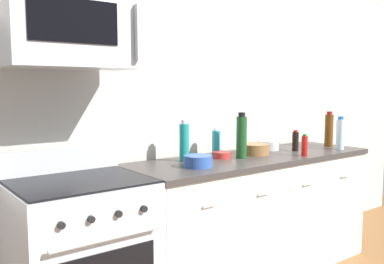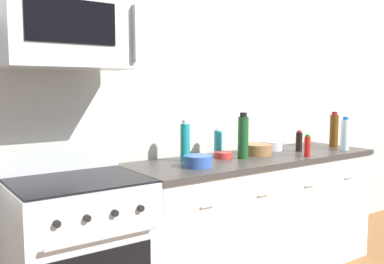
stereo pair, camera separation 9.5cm
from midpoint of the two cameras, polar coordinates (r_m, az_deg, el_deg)
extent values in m
cube|color=#B7B2A8|center=(3.56, 3.02, 4.52)|extent=(5.16, 0.10, 2.70)
cube|color=silver|center=(3.41, 7.48, -11.16)|extent=(2.04, 0.62, 0.88)
cube|color=#383330|center=(3.30, 7.59, -3.51)|extent=(2.07, 0.65, 0.04)
cylinder|color=silver|center=(2.64, 1.32, -9.88)|extent=(0.10, 0.02, 0.02)
cylinder|color=silver|center=(2.95, 8.66, -8.23)|extent=(0.10, 0.02, 0.02)
cylinder|color=silver|center=(3.30, 14.48, -6.81)|extent=(0.10, 0.02, 0.02)
cylinder|color=silver|center=(3.68, 19.12, -5.63)|extent=(0.10, 0.02, 0.02)
cube|color=#B7BABF|center=(2.66, -15.63, -16.04)|extent=(0.76, 0.64, 0.91)
cylinder|color=#B7BABF|center=(2.28, -12.40, -13.78)|extent=(0.61, 0.02, 0.02)
cube|color=#B7BABF|center=(2.78, -18.16, -3.69)|extent=(0.76, 0.06, 0.16)
cube|color=black|center=(2.53, -15.94, -6.30)|extent=(0.73, 0.61, 0.01)
cylinder|color=black|center=(2.18, -18.29, -11.78)|extent=(0.04, 0.02, 0.04)
cylinder|color=black|center=(2.23, -14.53, -11.25)|extent=(0.04, 0.02, 0.04)
cylinder|color=black|center=(2.29, -10.96, -10.71)|extent=(0.04, 0.02, 0.04)
cylinder|color=black|center=(2.36, -7.60, -10.15)|extent=(0.04, 0.02, 0.04)
cube|color=#B7BABF|center=(2.53, -16.93, 12.69)|extent=(0.74, 0.40, 0.40)
cube|color=black|center=(2.33, -16.57, 14.10)|extent=(0.48, 0.01, 0.22)
cube|color=#B7BABF|center=(2.46, -8.39, 13.09)|extent=(0.02, 0.04, 0.30)
cylinder|color=#59330F|center=(3.93, 17.19, 0.19)|extent=(0.07, 0.07, 0.28)
cylinder|color=maroon|center=(3.92, 17.26, 2.44)|extent=(0.05, 0.05, 0.03)
cylinder|color=#19471E|center=(3.15, 5.79, -0.73)|extent=(0.08, 0.08, 0.31)
cylinder|color=black|center=(3.14, 5.82, 2.35)|extent=(0.05, 0.05, 0.03)
cylinder|color=black|center=(3.59, 12.93, -1.24)|extent=(0.05, 0.05, 0.16)
cylinder|color=maroon|center=(3.58, 12.97, 0.13)|extent=(0.03, 0.03, 0.02)
cylinder|color=#B21914|center=(3.35, 14.03, -1.83)|extent=(0.05, 0.05, 0.15)
cylinder|color=#19721E|center=(3.34, 14.07, -0.40)|extent=(0.03, 0.03, 0.02)
cylinder|color=#197F7A|center=(3.01, -1.94, -1.43)|extent=(0.07, 0.07, 0.27)
cylinder|color=beige|center=(2.99, -1.95, 1.36)|extent=(0.04, 0.04, 0.03)
cylinder|color=teal|center=(3.28, 2.43, -1.47)|extent=(0.07, 0.07, 0.19)
cylinder|color=white|center=(3.27, 2.44, 0.37)|extent=(0.04, 0.04, 0.02)
cylinder|color=silver|center=(3.77, 18.53, -0.32)|extent=(0.07, 0.07, 0.25)
cylinder|color=blue|center=(3.76, 18.61, 1.80)|extent=(0.04, 0.04, 0.03)
cylinder|color=#B72D28|center=(3.16, 3.17, -3.09)|extent=(0.13, 0.13, 0.05)
torus|color=#B72D28|center=(3.16, 3.17, -2.73)|extent=(0.13, 0.13, 0.01)
cylinder|color=#B72D28|center=(3.17, 3.17, -3.44)|extent=(0.07, 0.07, 0.01)
cylinder|color=#2D519E|center=(2.81, -0.16, -3.93)|extent=(0.19, 0.19, 0.08)
torus|color=#2D519E|center=(2.80, -0.16, -3.25)|extent=(0.19, 0.19, 0.01)
cylinder|color=#2D519E|center=(2.81, -0.16, -4.59)|extent=(0.10, 0.10, 0.01)
cylinder|color=brown|center=(3.35, 7.57, -2.29)|extent=(0.23, 0.23, 0.08)
torus|color=brown|center=(3.35, 7.58, -1.68)|extent=(0.23, 0.23, 0.01)
cylinder|color=brown|center=(3.36, 7.57, -2.88)|extent=(0.12, 0.12, 0.01)
cylinder|color=#B2B5BA|center=(3.62, 9.42, -1.76)|extent=(0.18, 0.18, 0.08)
torus|color=#B2B5BA|center=(3.61, 9.43, -1.24)|extent=(0.18, 0.18, 0.01)
cylinder|color=#B2B5BA|center=(3.62, 9.41, -2.26)|extent=(0.10, 0.10, 0.01)
camera|label=1|loc=(0.05, -90.96, -0.10)|focal=39.87mm
camera|label=2|loc=(0.05, 89.04, 0.10)|focal=39.87mm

